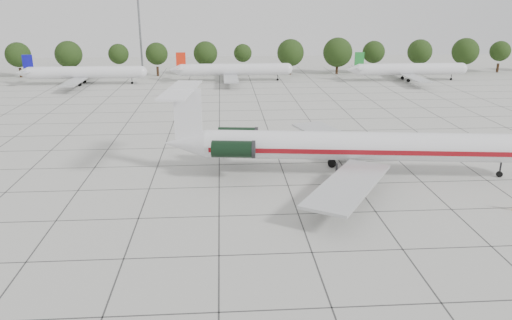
{
  "coord_description": "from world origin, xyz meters",
  "views": [
    {
      "loc": [
        -7.45,
        -53.81,
        21.06
      ],
      "look_at": [
        -3.8,
        -0.89,
        3.5
      ],
      "focal_mm": 35.0,
      "sensor_mm": 36.0,
      "label": 1
    }
  ],
  "objects_px": {
    "bg_airliner_b": "(84,73)",
    "main_airliner": "(341,145)",
    "bg_airliner_c": "(233,70)",
    "bg_airliner_d": "(409,69)",
    "floodlight_mast": "(139,21)"
  },
  "relations": [
    {
      "from": "bg_airliner_b",
      "to": "main_airliner",
      "type": "bearing_deg",
      "value": -55.08
    },
    {
      "from": "main_airliner",
      "to": "bg_airliner_c",
      "type": "height_order",
      "value": "main_airliner"
    },
    {
      "from": "main_airliner",
      "to": "bg_airliner_b",
      "type": "xyz_separation_m",
      "value": [
        -47.96,
        68.69,
        -0.81
      ]
    },
    {
      "from": "main_airliner",
      "to": "bg_airliner_d",
      "type": "height_order",
      "value": "main_airliner"
    },
    {
      "from": "floodlight_mast",
      "to": "bg_airliner_c",
      "type": "bearing_deg",
      "value": -34.06
    },
    {
      "from": "bg_airliner_c",
      "to": "floodlight_mast",
      "type": "bearing_deg",
      "value": 145.94
    },
    {
      "from": "bg_airliner_d",
      "to": "bg_airliner_b",
      "type": "bearing_deg",
      "value": -179.89
    },
    {
      "from": "bg_airliner_d",
      "to": "bg_airliner_c",
      "type": "bearing_deg",
      "value": 176.84
    },
    {
      "from": "main_airliner",
      "to": "bg_airliner_d",
      "type": "bearing_deg",
      "value": 70.66
    },
    {
      "from": "bg_airliner_d",
      "to": "floodlight_mast",
      "type": "relative_size",
      "value": 1.11
    },
    {
      "from": "bg_airliner_b",
      "to": "floodlight_mast",
      "type": "xyz_separation_m",
      "value": [
        11.14,
        19.97,
        11.37
      ]
    },
    {
      "from": "main_airliner",
      "to": "bg_airliner_c",
      "type": "xyz_separation_m",
      "value": [
        -11.2,
        71.33,
        -0.81
      ]
    },
    {
      "from": "bg_airliner_b",
      "to": "floodlight_mast",
      "type": "distance_m",
      "value": 25.54
    },
    {
      "from": "main_airliner",
      "to": "bg_airliner_c",
      "type": "relative_size",
      "value": 1.59
    },
    {
      "from": "main_airliner",
      "to": "bg_airliner_c",
      "type": "bearing_deg",
      "value": 105.86
    }
  ]
}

